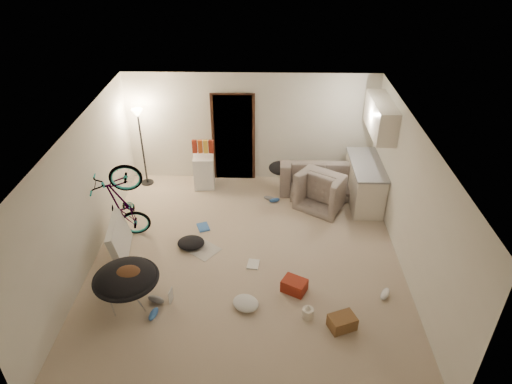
{
  "coord_description": "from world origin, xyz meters",
  "views": [
    {
      "loc": [
        0.31,
        -6.35,
        5.41
      ],
      "look_at": [
        0.16,
        0.6,
        1.07
      ],
      "focal_mm": 32.0,
      "sensor_mm": 36.0,
      "label": 1
    }
  ],
  "objects_px": {
    "bicycle": "(125,219)",
    "saucer_chair": "(127,283)",
    "armchair": "(326,191)",
    "mini_fridge": "(204,171)",
    "floor_lamp": "(140,131)",
    "sofa": "(324,179)",
    "tv_box": "(119,238)",
    "drink_case_a": "(342,322)",
    "drink_case_b": "(294,286)",
    "juicer": "(308,312)",
    "kitchen_counter": "(364,183)"
  },
  "relations": [
    {
      "from": "kitchen_counter",
      "to": "drink_case_a",
      "type": "bearing_deg",
      "value": -104.64
    },
    {
      "from": "armchair",
      "to": "mini_fridge",
      "type": "relative_size",
      "value": 1.26
    },
    {
      "from": "juicer",
      "to": "sofa",
      "type": "bearing_deg",
      "value": 80.68
    },
    {
      "from": "saucer_chair",
      "to": "sofa",
      "type": "bearing_deg",
      "value": 45.96
    },
    {
      "from": "kitchen_counter",
      "to": "tv_box",
      "type": "relative_size",
      "value": 1.43
    },
    {
      "from": "saucer_chair",
      "to": "drink_case_b",
      "type": "height_order",
      "value": "saucer_chair"
    },
    {
      "from": "drink_case_a",
      "to": "juicer",
      "type": "distance_m",
      "value": 0.54
    },
    {
      "from": "armchair",
      "to": "sofa",
      "type": "bearing_deg",
      "value": -56.63
    },
    {
      "from": "tv_box",
      "to": "juicer",
      "type": "relative_size",
      "value": 4.21
    },
    {
      "from": "kitchen_counter",
      "to": "tv_box",
      "type": "height_order",
      "value": "kitchen_counter"
    },
    {
      "from": "bicycle",
      "to": "tv_box",
      "type": "distance_m",
      "value": 0.47
    },
    {
      "from": "sofa",
      "to": "mini_fridge",
      "type": "bearing_deg",
      "value": -1.26
    },
    {
      "from": "tv_box",
      "to": "drink_case_a",
      "type": "height_order",
      "value": "tv_box"
    },
    {
      "from": "drink_case_a",
      "to": "drink_case_b",
      "type": "relative_size",
      "value": 1.01
    },
    {
      "from": "sofa",
      "to": "drink_case_b",
      "type": "distance_m",
      "value": 3.33
    },
    {
      "from": "kitchen_counter",
      "to": "saucer_chair",
      "type": "distance_m",
      "value": 5.27
    },
    {
      "from": "sofa",
      "to": "armchair",
      "type": "distance_m",
      "value": 0.55
    },
    {
      "from": "tv_box",
      "to": "kitchen_counter",
      "type": "bearing_deg",
      "value": 13.78
    },
    {
      "from": "floor_lamp",
      "to": "saucer_chair",
      "type": "xyz_separation_m",
      "value": [
        0.58,
        -3.77,
        -0.87
      ]
    },
    {
      "from": "saucer_chair",
      "to": "juicer",
      "type": "height_order",
      "value": "saucer_chair"
    },
    {
      "from": "drink_case_b",
      "to": "juicer",
      "type": "bearing_deg",
      "value": -44.49
    },
    {
      "from": "drink_case_a",
      "to": "mini_fridge",
      "type": "bearing_deg",
      "value": 100.19
    },
    {
      "from": "kitchen_counter",
      "to": "drink_case_b",
      "type": "distance_m",
      "value": 3.23
    },
    {
      "from": "bicycle",
      "to": "mini_fridge",
      "type": "xyz_separation_m",
      "value": [
        1.25,
        1.97,
        -0.07
      ]
    },
    {
      "from": "saucer_chair",
      "to": "tv_box",
      "type": "relative_size",
      "value": 0.98
    },
    {
      "from": "tv_box",
      "to": "saucer_chair",
      "type": "bearing_deg",
      "value": -76.84
    },
    {
      "from": "mini_fridge",
      "to": "tv_box",
      "type": "relative_size",
      "value": 0.72
    },
    {
      "from": "bicycle",
      "to": "saucer_chair",
      "type": "relative_size",
      "value": 1.66
    },
    {
      "from": "floor_lamp",
      "to": "juicer",
      "type": "height_order",
      "value": "floor_lamp"
    },
    {
      "from": "sofa",
      "to": "tv_box",
      "type": "xyz_separation_m",
      "value": [
        -3.93,
        -2.33,
        0.06
      ]
    },
    {
      "from": "sofa",
      "to": "tv_box",
      "type": "height_order",
      "value": "tv_box"
    },
    {
      "from": "floor_lamp",
      "to": "sofa",
      "type": "bearing_deg",
      "value": -2.84
    },
    {
      "from": "sofa",
      "to": "armchair",
      "type": "relative_size",
      "value": 2.05
    },
    {
      "from": "armchair",
      "to": "drink_case_b",
      "type": "bearing_deg",
      "value": 106.54
    },
    {
      "from": "saucer_chair",
      "to": "floor_lamp",
      "type": "bearing_deg",
      "value": 98.7
    },
    {
      "from": "floor_lamp",
      "to": "drink_case_a",
      "type": "relative_size",
      "value": 4.65
    },
    {
      "from": "juicer",
      "to": "armchair",
      "type": "bearing_deg",
      "value": 79.13
    },
    {
      "from": "kitchen_counter",
      "to": "sofa",
      "type": "bearing_deg",
      "value": 150.78
    },
    {
      "from": "mini_fridge",
      "to": "kitchen_counter",
      "type": "bearing_deg",
      "value": -12.61
    },
    {
      "from": "kitchen_counter",
      "to": "armchair",
      "type": "distance_m",
      "value": 0.82
    },
    {
      "from": "armchair",
      "to": "bicycle",
      "type": "height_order",
      "value": "bicycle"
    },
    {
      "from": "mini_fridge",
      "to": "drink_case_a",
      "type": "relative_size",
      "value": 1.93
    },
    {
      "from": "mini_fridge",
      "to": "drink_case_a",
      "type": "bearing_deg",
      "value": -61.65
    },
    {
      "from": "floor_lamp",
      "to": "drink_case_a",
      "type": "xyz_separation_m",
      "value": [
        3.9,
        -4.2,
        -1.2
      ]
    },
    {
      "from": "drink_case_b",
      "to": "mini_fridge",
      "type": "bearing_deg",
      "value": 147.48
    },
    {
      "from": "drink_case_b",
      "to": "juicer",
      "type": "distance_m",
      "value": 0.6
    },
    {
      "from": "floor_lamp",
      "to": "mini_fridge",
      "type": "height_order",
      "value": "floor_lamp"
    },
    {
      "from": "sofa",
      "to": "juicer",
      "type": "distance_m",
      "value": 3.86
    },
    {
      "from": "saucer_chair",
      "to": "juicer",
      "type": "bearing_deg",
      "value": -4.73
    },
    {
      "from": "kitchen_counter",
      "to": "armchair",
      "type": "height_order",
      "value": "kitchen_counter"
    }
  ]
}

